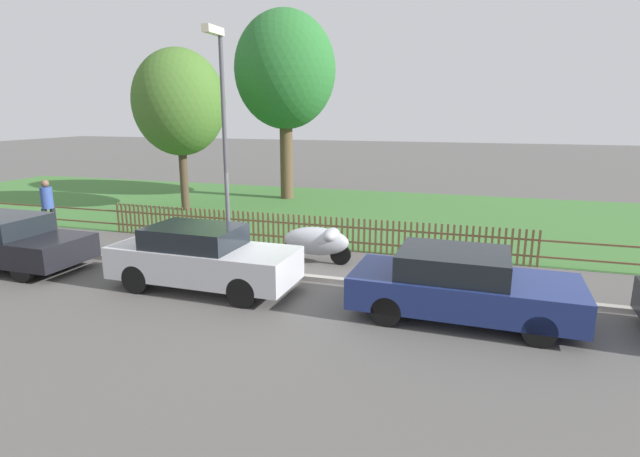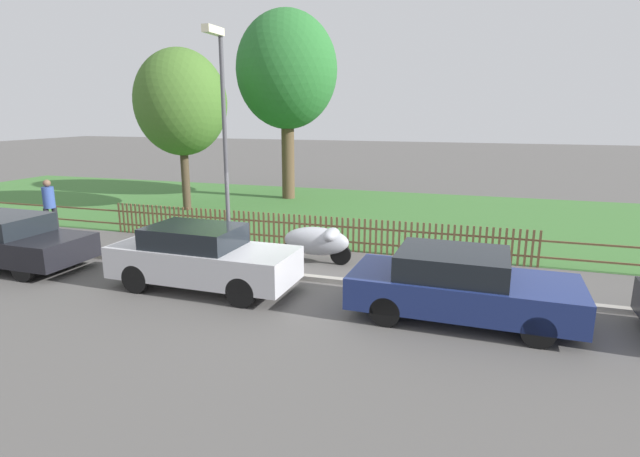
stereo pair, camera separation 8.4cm
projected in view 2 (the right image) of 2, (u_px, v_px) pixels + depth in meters
ground_plane at (264, 277)px, 12.54m from camera, size 120.00×120.00×0.00m
kerb_stone at (265, 273)px, 12.62m from camera, size 43.69×0.20×0.12m
grass_strip at (350, 212)px, 20.63m from camera, size 43.69×11.63×0.01m
park_fence at (302, 231)px, 15.13m from camera, size 43.69×0.05×1.02m
parked_car_black_saloon at (9, 241)px, 13.22m from camera, size 4.31×1.92×1.39m
parked_car_navy_estate at (202, 257)px, 11.53m from camera, size 4.37×1.76×1.49m
parked_car_red_compact at (460, 285)px, 9.86m from camera, size 4.44×2.00×1.38m
covered_motorcycle at (318, 241)px, 13.57m from camera, size 1.95×0.82×1.00m
tree_nearest_kerb at (181, 103)px, 20.14m from camera, size 3.70×3.70×6.54m
tree_behind_motorcycle at (287, 71)px, 22.63m from camera, size 4.59×4.59×8.53m
pedestrian_near_fence at (49, 204)px, 16.70m from camera, size 0.50×0.50×1.85m
street_lamp at (222, 123)px, 12.60m from camera, size 0.20×0.79×6.03m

